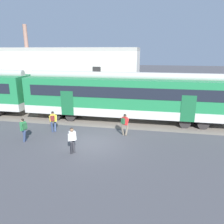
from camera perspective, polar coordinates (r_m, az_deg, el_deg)
ground_plane at (r=15.03m, az=-5.11°, el=-8.23°), size 160.00×160.00×0.00m
track_bed at (r=23.62m, az=-23.70°, el=-0.49°), size 80.00×4.40×0.01m
pedestrian_green at (r=16.14m, az=-22.09°, el=-3.89°), size 0.58×0.64×1.67m
pedestrian_yellow at (r=17.26m, az=-15.14°, el=-1.99°), size 0.53×0.70×1.67m
pedestrian_white at (r=13.53m, az=-10.39°, el=-6.71°), size 0.50×0.71×1.67m
pedestrian_red at (r=16.02m, az=3.31°, el=-2.83°), size 0.67×0.53×1.67m
background_building at (r=28.80m, az=-11.51°, el=9.79°), size 17.88×5.00×9.20m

